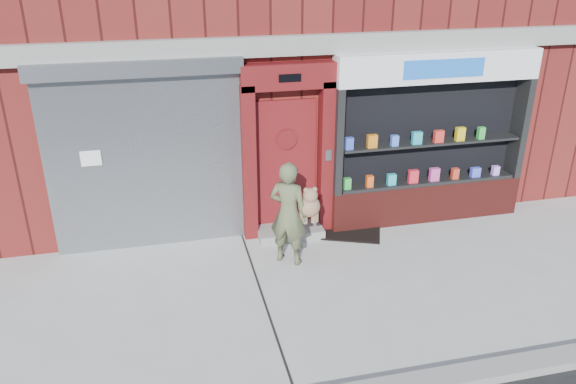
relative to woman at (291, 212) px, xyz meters
name	(u,v)px	position (x,y,z in m)	size (l,w,h in m)	color
ground	(366,283)	(0.93, -0.88, -0.84)	(80.00, 80.00, 0.00)	#9E9E99
curb	(435,381)	(0.93, -3.03, -0.78)	(60.00, 0.30, 0.12)	gray
shutter_bay	(144,146)	(-2.07, 1.05, 0.87)	(3.10, 0.30, 3.04)	gray
red_door_bay	(288,152)	(0.18, 0.98, 0.61)	(1.52, 0.58, 2.90)	#530E10
pharmacy_bay	(429,146)	(2.68, 0.93, 0.53)	(3.50, 0.41, 3.00)	#5E1A16
woman	(291,212)	(0.00, 0.00, 0.00)	(0.84, 0.67, 1.66)	#525739
doormat	(351,232)	(1.23, 0.67, -0.83)	(0.98, 0.69, 0.02)	black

